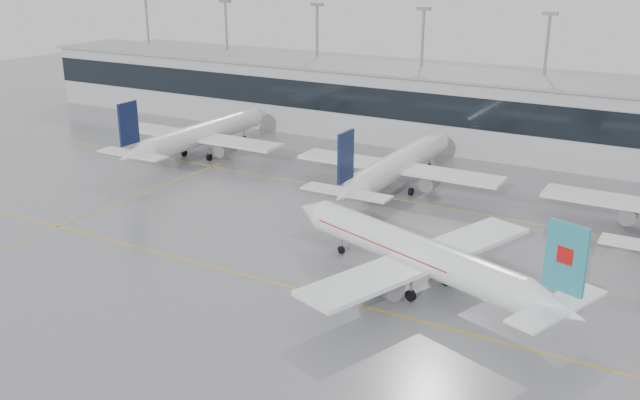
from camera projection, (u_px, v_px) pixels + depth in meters
The scene contains 11 objects.
ground at pixel (261, 279), 72.64m from camera, with size 320.00×320.00×0.00m, color gray.
taxi_line_main at pixel (261, 279), 72.63m from camera, with size 120.00×0.25×0.01m, color gold.
taxi_line_north at pixel (386, 197), 97.19m from camera, with size 120.00×0.25×0.01m, color gold.
taxi_line_cross at pixel (144, 193), 99.09m from camera, with size 0.25×60.00×0.01m, color gold.
terminal at pixel (466, 112), 121.43m from camera, with size 180.00×15.00×12.00m, color #A9A8AD.
terminal_glass at pixel (452, 111), 114.76m from camera, with size 180.00×0.20×5.00m, color black.
terminal_roof at pixel (469, 75), 119.41m from camera, with size 182.00×16.00×0.40m, color gray.
light_masts at pixel (481, 64), 123.95m from camera, with size 156.40×1.00×22.60m.
air_canada_jet at pixel (421, 255), 69.48m from camera, with size 35.33×28.74×11.35m.
parked_jet_b at pixel (200, 135), 115.54m from camera, with size 29.64×36.96×11.72m.
parked_jet_c at pixel (398, 165), 99.00m from camera, with size 29.64×36.96×11.72m.
Camera 1 is at (38.20, -54.17, 31.37)m, focal length 40.00 mm.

